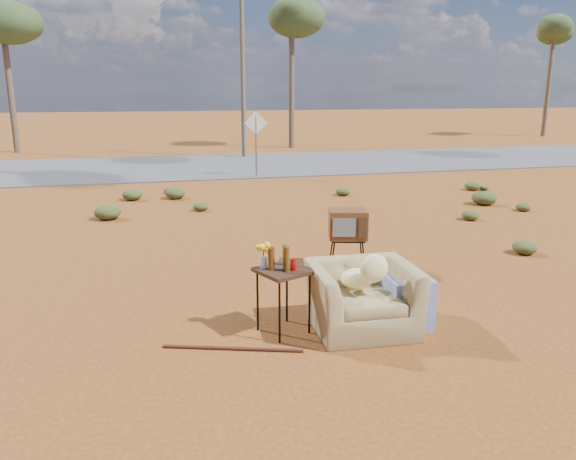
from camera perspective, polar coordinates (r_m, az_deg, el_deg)
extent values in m
plane|color=#91511D|center=(7.52, 2.66, -8.60)|extent=(140.00, 140.00, 0.00)
cube|color=#565659|center=(21.92, -8.57, 6.46)|extent=(140.00, 7.00, 0.04)
imported|color=#978252|center=(6.96, 7.59, -5.75)|extent=(1.30, 0.87, 1.10)
ellipsoid|color=#F2EC94|center=(6.96, 7.00, -4.93)|extent=(0.40, 0.40, 0.23)
ellipsoid|color=#F2EC94|center=(6.69, 8.73, -3.88)|extent=(0.35, 0.18, 0.35)
cube|color=navy|center=(7.34, 11.59, -6.74)|extent=(0.56, 0.84, 0.64)
cube|color=black|center=(9.31, 6.07, -0.91)|extent=(0.63, 0.54, 0.03)
cylinder|color=black|center=(9.17, 4.57, -2.73)|extent=(0.03, 0.03, 0.50)
cylinder|color=black|center=(9.22, 7.69, -2.72)|extent=(0.03, 0.03, 0.50)
cylinder|color=black|center=(9.54, 4.42, -2.05)|extent=(0.03, 0.03, 0.50)
cylinder|color=black|center=(9.59, 7.42, -2.05)|extent=(0.03, 0.03, 0.50)
cube|color=brown|center=(9.24, 6.11, 0.60)|extent=(0.72, 0.62, 0.48)
cube|color=slate|center=(8.99, 5.72, 0.23)|extent=(0.36, 0.11, 0.30)
cube|color=#472D19|center=(9.03, 7.60, 0.22)|extent=(0.14, 0.05, 0.34)
cube|color=#341E13|center=(6.74, -0.48, -4.15)|extent=(0.74, 0.74, 0.05)
cylinder|color=black|center=(6.58, -0.87, -8.28)|extent=(0.03, 0.03, 0.79)
cylinder|color=black|center=(6.84, 2.19, -7.40)|extent=(0.03, 0.03, 0.79)
cylinder|color=black|center=(6.92, -3.11, -7.14)|extent=(0.03, 0.03, 0.79)
cylinder|color=black|center=(7.17, -0.12, -6.35)|extent=(0.03, 0.03, 0.79)
cylinder|color=#4F2C0D|center=(6.65, -1.71, -2.87)|extent=(0.08, 0.08, 0.29)
cylinder|color=#4F2C0D|center=(6.60, -0.17, -2.90)|extent=(0.07, 0.07, 0.32)
cylinder|color=#2E5926|center=(6.84, -0.30, -2.48)|extent=(0.07, 0.07, 0.27)
cylinder|color=red|center=(6.66, 0.56, -3.50)|extent=(0.07, 0.07, 0.15)
cylinder|color=silver|center=(6.74, -2.50, -3.24)|extent=(0.09, 0.09, 0.16)
ellipsoid|color=yellow|center=(6.70, -2.52, -1.87)|extent=(0.18, 0.18, 0.14)
cylinder|color=#542716|center=(6.59, -5.66, -11.87)|extent=(1.56, 0.55, 0.04)
cylinder|color=brown|center=(19.06, -3.26, 8.42)|extent=(0.06, 0.06, 2.00)
cube|color=silver|center=(19.00, -3.29, 10.82)|extent=(0.78, 0.04, 0.78)
cylinder|color=brown|center=(29.26, -26.41, 12.94)|extent=(0.28, 0.28, 6.00)
ellipsoid|color=#43562C|center=(29.38, -26.97, 17.79)|extent=(3.20, 3.20, 2.20)
cylinder|color=brown|center=(28.52, 0.36, 15.38)|extent=(0.28, 0.28, 7.00)
ellipsoid|color=#43562C|center=(28.73, 0.37, 21.37)|extent=(3.20, 3.20, 2.20)
cylinder|color=brown|center=(38.92, 24.94, 13.42)|extent=(0.28, 0.28, 6.50)
ellipsoid|color=#43562C|center=(39.04, 25.38, 17.44)|extent=(3.20, 3.20, 2.20)
cylinder|color=brown|center=(24.49, -4.65, 16.70)|extent=(0.20, 0.20, 8.00)
ellipsoid|color=#404F22|center=(11.01, 22.91, -1.63)|extent=(0.44, 0.44, 0.24)
ellipsoid|color=#404F22|center=(13.46, -17.85, 1.74)|extent=(0.60, 0.60, 0.33)
ellipsoid|color=#404F22|center=(14.85, 22.79, 2.17)|extent=(0.36, 0.36, 0.20)
ellipsoid|color=#404F22|center=(15.78, 5.60, 3.91)|extent=(0.40, 0.40, 0.22)
ellipsoid|color=#404F22|center=(16.39, -11.95, 3.95)|extent=(0.30, 0.30, 0.17)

